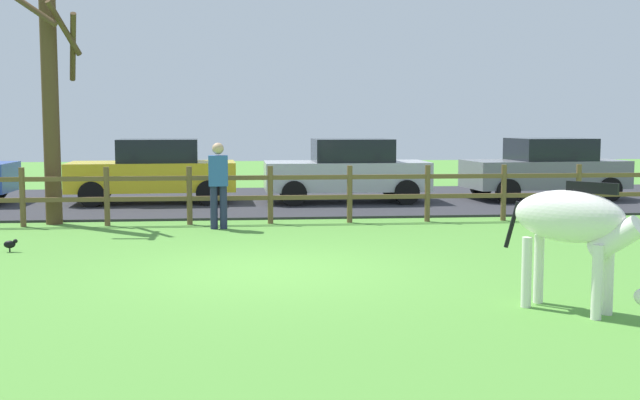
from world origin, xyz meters
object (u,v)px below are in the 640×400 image
at_px(crow_on_grass, 10,244).
at_px(parked_car_silver, 347,170).
at_px(zebra, 576,227).
at_px(visitor_near_fence, 218,181).
at_px(bare_tree, 52,105).
at_px(parked_car_yellow, 154,170).
at_px(parked_car_grey, 546,168).

height_order(crow_on_grass, parked_car_silver, parked_car_silver).
xyz_separation_m(zebra, visitor_near_fence, (-3.97, 7.01, -0.02)).
bearing_deg(bare_tree, crow_on_grass, -88.62).
height_order(zebra, parked_car_yellow, parked_car_yellow).
xyz_separation_m(bare_tree, parked_car_grey, (11.46, 3.43, -1.52)).
bearing_deg(zebra, visitor_near_fence, 119.52).
bearing_deg(zebra, parked_car_yellow, 116.03).
distance_m(zebra, crow_on_grass, 8.57).
height_order(parked_car_yellow, parked_car_silver, same).
bearing_deg(parked_car_silver, zebra, -85.36).
distance_m(crow_on_grass, parked_car_grey, 13.29).
xyz_separation_m(parked_car_silver, visitor_near_fence, (-3.05, -4.28, 0.06)).
xyz_separation_m(parked_car_yellow, parked_car_silver, (4.74, -0.29, 0.00)).
relative_size(parked_car_grey, parked_car_yellow, 1.01).
bearing_deg(parked_car_grey, bare_tree, -163.36).
distance_m(bare_tree, parked_car_silver, 7.26).
bearing_deg(zebra, parked_car_silver, 94.64).
bearing_deg(parked_car_silver, parked_car_grey, 2.05).
relative_size(bare_tree, parked_car_grey, 1.09).
distance_m(parked_car_yellow, parked_car_silver, 4.75).
distance_m(zebra, parked_car_silver, 11.33).
height_order(parked_car_yellow, visitor_near_fence, visitor_near_fence).
xyz_separation_m(bare_tree, visitor_near_fence, (3.27, -1.04, -1.45)).
xyz_separation_m(zebra, parked_car_grey, (4.23, 11.47, -0.08)).
bearing_deg(visitor_near_fence, parked_car_yellow, 110.27).
bearing_deg(zebra, bare_tree, 131.95).
distance_m(parked_car_grey, visitor_near_fence, 9.34).
bearing_deg(parked_car_yellow, zebra, -63.97).
bearing_deg(visitor_near_fence, crow_on_grass, -143.47).
xyz_separation_m(crow_on_grass, parked_car_yellow, (1.49, 6.94, 0.72)).
relative_size(bare_tree, parked_car_yellow, 1.10).
bearing_deg(bare_tree, visitor_near_fence, -17.69).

